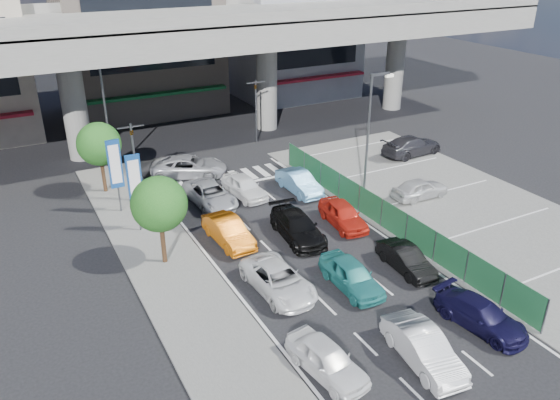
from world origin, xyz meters
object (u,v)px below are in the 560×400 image
hatch_black_mid_right (406,259)px  sedan_black_mid (298,227)px  signboard_far (115,166)px  sedan_white_mid_left (278,280)px  traffic_light_right (256,96)px  street_lamp_left (108,107)px  wagon_silver_front_left (210,195)px  minivan_navy_back (481,315)px  taxi_orange_left (228,231)px  sedan_white_front_mid (244,186)px  tree_far (99,144)px  kei_truck_front_right (299,182)px  traffic_cone (367,200)px  street_lamp_right (371,126)px  signboard_near (135,183)px  crossing_wagon_silver (189,167)px  taxi_teal_mid (351,275)px  hatch_white_back_mid (423,348)px  van_white_back_left (327,359)px  taxi_orange_right (343,214)px  parked_sedan_dgrey (412,146)px  tree_near (159,204)px  traffic_light_left (133,144)px  parked_sedan_white (420,189)px

hatch_black_mid_right → sedan_black_mid: bearing=123.9°
signboard_far → sedan_white_mid_left: bearing=-68.9°
traffic_light_right → hatch_black_mid_right: (-1.94, -21.31, -3.33)m
street_lamp_left → wagon_silver_front_left: 10.20m
minivan_navy_back → sedan_white_mid_left: bearing=126.2°
taxi_orange_left → sedan_white_front_mid: 6.15m
sedan_black_mid → tree_far: bearing=131.2°
kei_truck_front_right → traffic_cone: kei_truck_front_right is taller
traffic_light_right → taxi_orange_left: 17.25m
street_lamp_right → signboard_near: (-14.37, 1.99, -1.71)m
crossing_wagon_silver → taxi_teal_mid: bearing=-148.8°
kei_truck_front_right → hatch_white_back_mid: bearing=-104.1°
signboard_far → van_white_back_left: signboard_far is taller
hatch_black_mid_right → minivan_navy_back: bearing=-88.0°
tree_far → taxi_orange_right: (11.29, -11.25, -2.70)m
signboard_far → taxi_orange_right: signboard_far is taller
street_lamp_right → crossing_wagon_silver: bearing=136.8°
traffic_light_right → parked_sedan_dgrey: (9.28, -8.52, -3.13)m
van_white_back_left → hatch_black_mid_right: van_white_back_left is taller
tree_near → sedan_white_mid_left: size_ratio=1.04×
tree_near → minivan_navy_back: bearing=-47.5°
tree_near → hatch_black_mid_right: size_ratio=1.30×
taxi_teal_mid → hatch_white_back_mid: bearing=-93.8°
taxi_orange_right → traffic_cone: taxi_orange_right is taller
traffic_light_right → parked_sedan_dgrey: 12.98m
sedan_black_mid → sedan_white_front_mid: same height
taxi_teal_mid → wagon_silver_front_left: size_ratio=0.85×
kei_truck_front_right → signboard_far: bearing=166.8°
signboard_near → crossing_wagon_silver: signboard_near is taller
tree_near → signboard_far: bearing=94.9°
street_lamp_left → taxi_orange_right: size_ratio=1.98×
taxi_teal_mid → traffic_light_right: bearing=77.5°
sedan_black_mid → tree_near: bearing=178.9°
traffic_light_right → sedan_white_front_mid: bearing=-120.0°
minivan_navy_back → traffic_light_right: bearing=76.7°
sedan_black_mid → sedan_white_front_mid: (-0.28, 6.48, 0.00)m
crossing_wagon_silver → parked_sedan_dgrey: (16.72, -4.09, 0.07)m
signboard_near → parked_sedan_dgrey: (21.98, 2.48, -2.26)m
traffic_light_right → tree_near: size_ratio=1.08×
tree_far → hatch_black_mid_right: 20.47m
traffic_light_left → minivan_navy_back: size_ratio=1.24×
taxi_orange_left → crossing_wagon_silver: (1.29, 10.09, 0.05)m
parked_sedan_white → taxi_teal_mid: bearing=122.8°
signboard_far → sedan_white_mid_left: 13.02m
traffic_light_left → wagon_silver_front_left: (3.90, -2.43, -3.28)m
van_white_back_left → parked_sedan_white: size_ratio=0.99×
hatch_black_mid_right → van_white_back_left: bearing=-146.1°
street_lamp_right → traffic_cone: (-0.88, -1.26, -4.38)m
tree_far → minivan_navy_back: tree_far is taller
kei_truck_front_right → traffic_light_right: bearing=78.7°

